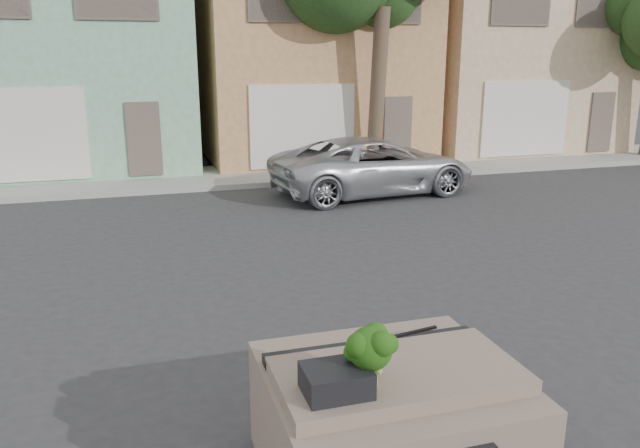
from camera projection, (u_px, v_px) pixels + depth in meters
name	position (u px, v px, depth m)	size (l,w,h in m)	color
ground_plane	(297.00, 333.00, 8.08)	(120.00, 120.00, 0.00)	#303033
sidewalk	(203.00, 178.00, 17.75)	(40.00, 3.00, 0.15)	gray
townhouse_mint	(70.00, 44.00, 19.49)	(7.20, 8.20, 7.55)	#80B192
townhouse_tan	(301.00, 45.00, 21.58)	(7.20, 8.20, 7.55)	tan
townhouse_beige	(491.00, 46.00, 23.68)	(7.20, 8.20, 7.55)	tan
silver_pickup	(373.00, 194.00, 16.12)	(2.42, 5.25, 1.46)	#B3B4BA
tree_near	(379.00, 26.00, 17.40)	(4.40, 4.00, 8.50)	#213F19
car_dashboard	(389.00, 421.00, 5.16)	(2.00, 1.80, 1.12)	#756254
instrument_hump	(336.00, 380.00, 4.50)	(0.48, 0.38, 0.20)	black
wiper_arm	(403.00, 334.00, 5.44)	(0.70, 0.03, 0.02)	black
broccoli	(370.00, 357.00, 4.55)	(0.39, 0.39, 0.48)	#183A0C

